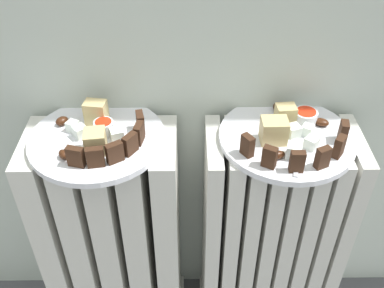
# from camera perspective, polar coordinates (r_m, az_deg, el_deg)

# --- Properties ---
(radiator_left) EXTENTS (0.31, 0.17, 0.58)m
(radiator_left) POSITION_cam_1_polar(r_m,az_deg,el_deg) (1.08, -9.75, -12.03)
(radiator_left) COLOR silver
(radiator_left) RESTS_ON ground_plane
(radiator_right) EXTENTS (0.31, 0.17, 0.58)m
(radiator_right) POSITION_cam_1_polar(r_m,az_deg,el_deg) (1.08, 9.73, -11.88)
(radiator_right) COLOR silver
(radiator_right) RESTS_ON ground_plane
(plate_left) EXTENTS (0.26, 0.26, 0.01)m
(plate_left) POSITION_cam_1_polar(r_m,az_deg,el_deg) (0.87, -11.88, 0.64)
(plate_left) COLOR white
(plate_left) RESTS_ON radiator_left
(plate_right) EXTENTS (0.26, 0.26, 0.01)m
(plate_right) POSITION_cam_1_polar(r_m,az_deg,el_deg) (0.87, 11.84, 0.79)
(plate_right) COLOR white
(plate_right) RESTS_ON radiator_right
(dark_cake_slice_left_0) EXTENTS (0.03, 0.02, 0.04)m
(dark_cake_slice_left_0) POSITION_cam_1_polar(r_m,az_deg,el_deg) (0.80, -14.47, -1.57)
(dark_cake_slice_left_0) COLOR #382114
(dark_cake_slice_left_0) RESTS_ON plate_left
(dark_cake_slice_left_1) EXTENTS (0.03, 0.02, 0.04)m
(dark_cake_slice_left_1) POSITION_cam_1_polar(r_m,az_deg,el_deg) (0.79, -12.10, -1.65)
(dark_cake_slice_left_1) COLOR #382114
(dark_cake_slice_left_1) RESTS_ON plate_left
(dark_cake_slice_left_2) EXTENTS (0.03, 0.03, 0.04)m
(dark_cake_slice_left_2) POSITION_cam_1_polar(r_m,az_deg,el_deg) (0.79, -9.72, -1.09)
(dark_cake_slice_left_2) COLOR #382114
(dark_cake_slice_left_2) RESTS_ON plate_left
(dark_cake_slice_left_3) EXTENTS (0.03, 0.03, 0.04)m
(dark_cake_slice_left_3) POSITION_cam_1_polar(r_m,az_deg,el_deg) (0.81, -7.81, -0.01)
(dark_cake_slice_left_3) COLOR #382114
(dark_cake_slice_left_3) RESTS_ON plate_left
(dark_cake_slice_left_4) EXTENTS (0.02, 0.03, 0.04)m
(dark_cake_slice_left_4) POSITION_cam_1_polar(r_m,az_deg,el_deg) (0.83, -6.70, 1.36)
(dark_cake_slice_left_4) COLOR #382114
(dark_cake_slice_left_4) RESTS_ON plate_left
(dark_cake_slice_left_5) EXTENTS (0.02, 0.03, 0.04)m
(dark_cake_slice_left_5) POSITION_cam_1_polar(r_m,az_deg,el_deg) (0.86, -6.53, 2.74)
(dark_cake_slice_left_5) COLOR #382114
(dark_cake_slice_left_5) RESTS_ON plate_left
(marble_cake_slice_left_0) EXTENTS (0.04, 0.04, 0.04)m
(marble_cake_slice_left_0) POSITION_cam_1_polar(r_m,az_deg,el_deg) (0.82, -12.09, 0.32)
(marble_cake_slice_left_0) COLOR tan
(marble_cake_slice_left_0) RESTS_ON plate_left
(marble_cake_slice_left_1) EXTENTS (0.04, 0.04, 0.05)m
(marble_cake_slice_left_1) POSITION_cam_1_polar(r_m,az_deg,el_deg) (0.89, -12.00, 3.88)
(marble_cake_slice_left_1) COLOR tan
(marble_cake_slice_left_1) RESTS_ON plate_left
(turkish_delight_left_0) EXTENTS (0.03, 0.03, 0.02)m
(turkish_delight_left_0) POSITION_cam_1_polar(r_m,az_deg,el_deg) (0.89, -14.82, 2.20)
(turkish_delight_left_0) COLOR white
(turkish_delight_left_0) RESTS_ON plate_left
(turkish_delight_left_1) EXTENTS (0.03, 0.03, 0.02)m
(turkish_delight_left_1) POSITION_cam_1_polar(r_m,az_deg,el_deg) (0.87, -13.94, 1.52)
(turkish_delight_left_1) COLOR white
(turkish_delight_left_1) RESTS_ON plate_left
(turkish_delight_left_2) EXTENTS (0.03, 0.03, 0.02)m
(turkish_delight_left_2) POSITION_cam_1_polar(r_m,az_deg,el_deg) (0.84, -9.45, 1.13)
(turkish_delight_left_2) COLOR white
(turkish_delight_left_2) RESTS_ON plate_left
(medjool_date_left_0) EXTENTS (0.03, 0.03, 0.02)m
(medjool_date_left_0) POSITION_cam_1_polar(r_m,az_deg,el_deg) (0.83, -15.89, -1.28)
(medjool_date_left_0) COLOR #3D1E0F
(medjool_date_left_0) RESTS_ON plate_left
(medjool_date_left_1) EXTENTS (0.03, 0.03, 0.02)m
(medjool_date_left_1) POSITION_cam_1_polar(r_m,az_deg,el_deg) (0.91, -16.08, 2.81)
(medjool_date_left_1) COLOR #3D1E0F
(medjool_date_left_1) RESTS_ON plate_left
(medjool_date_left_2) EXTENTS (0.03, 0.03, 0.02)m
(medjool_date_left_2) POSITION_cam_1_polar(r_m,az_deg,el_deg) (0.93, -12.54, 4.43)
(medjool_date_left_2) COLOR #3D1E0F
(medjool_date_left_2) RESTS_ON plate_left
(jam_bowl_left) EXTENTS (0.04, 0.04, 0.03)m
(jam_bowl_left) POSITION_cam_1_polar(r_m,az_deg,el_deg) (0.86, -11.05, 2.16)
(jam_bowl_left) COLOR white
(jam_bowl_left) RESTS_ON plate_left
(dark_cake_slice_right_0) EXTENTS (0.02, 0.03, 0.04)m
(dark_cake_slice_right_0) POSITION_cam_1_polar(r_m,az_deg,el_deg) (0.80, 7.00, -0.20)
(dark_cake_slice_right_0) COLOR #382114
(dark_cake_slice_right_0) RESTS_ON plate_right
(dark_cake_slice_right_1) EXTENTS (0.03, 0.02, 0.04)m
(dark_cake_slice_right_1) POSITION_cam_1_polar(r_m,az_deg,el_deg) (0.78, 9.75, -1.64)
(dark_cake_slice_right_1) COLOR #382114
(dark_cake_slice_right_1) RESTS_ON plate_right
(dark_cake_slice_right_2) EXTENTS (0.02, 0.01, 0.04)m
(dark_cake_slice_right_2) POSITION_cam_1_polar(r_m,az_deg,el_deg) (0.78, 13.12, -2.18)
(dark_cake_slice_right_2) COLOR #382114
(dark_cake_slice_right_2) RESTS_ON plate_right
(dark_cake_slice_right_3) EXTENTS (0.03, 0.02, 0.04)m
(dark_cake_slice_right_3) POSITION_cam_1_polar(r_m,az_deg,el_deg) (0.80, 16.16, -1.67)
(dark_cake_slice_right_3) COLOR #382114
(dark_cake_slice_right_3) RESTS_ON plate_right
(dark_cake_slice_right_4) EXTENTS (0.03, 0.03, 0.04)m
(dark_cake_slice_right_4) POSITION_cam_1_polar(r_m,az_deg,el_deg) (0.83, 18.08, -0.32)
(dark_cake_slice_right_4) COLOR #382114
(dark_cake_slice_right_4) RESTS_ON plate_right
(dark_cake_slice_right_5) EXTENTS (0.02, 0.03, 0.04)m
(dark_cake_slice_right_5) POSITION_cam_1_polar(r_m,az_deg,el_deg) (0.87, 18.54, 1.47)
(dark_cake_slice_right_5) COLOR #382114
(dark_cake_slice_right_5) RESTS_ON plate_right
(marble_cake_slice_right_0) EXTENTS (0.04, 0.03, 0.04)m
(marble_cake_slice_right_0) POSITION_cam_1_polar(r_m,az_deg,el_deg) (0.89, 11.69, 3.66)
(marble_cake_slice_right_0) COLOR tan
(marble_cake_slice_right_0) RESTS_ON plate_right
(marble_cake_slice_right_1) EXTENTS (0.05, 0.04, 0.05)m
(marble_cake_slice_right_1) POSITION_cam_1_polar(r_m,az_deg,el_deg) (0.84, 10.29, 1.67)
(marble_cake_slice_right_1) COLOR tan
(marble_cake_slice_right_1) RESTS_ON plate_right
(turkish_delight_right_0) EXTENTS (0.03, 0.03, 0.02)m
(turkish_delight_right_0) POSITION_cam_1_polar(r_m,az_deg,el_deg) (0.86, 12.65, 1.60)
(turkish_delight_right_0) COLOR white
(turkish_delight_right_0) RESTS_ON plate_right
(turkish_delight_right_1) EXTENTS (0.03, 0.03, 0.02)m
(turkish_delight_right_1) POSITION_cam_1_polar(r_m,az_deg,el_deg) (0.87, 14.36, 1.70)
(turkish_delight_right_1) COLOR white
(turkish_delight_right_1) RESTS_ON plate_right
(turkish_delight_right_2) EXTENTS (0.03, 0.03, 0.03)m
(turkish_delight_right_2) POSITION_cam_1_polar(r_m,az_deg,el_deg) (0.82, 12.74, -0.85)
(turkish_delight_right_2) COLOR white
(turkish_delight_right_2) RESTS_ON plate_right
(turkish_delight_right_3) EXTENTS (0.03, 0.03, 0.02)m
(turkish_delight_right_3) POSITION_cam_1_polar(r_m,az_deg,el_deg) (0.84, 14.82, 0.14)
(turkish_delight_right_3) COLOR white
(turkish_delight_right_3) RESTS_ON plate_right
(medjool_date_right_0) EXTENTS (0.02, 0.03, 0.02)m
(medjool_date_right_0) POSITION_cam_1_polar(r_m,az_deg,el_deg) (0.92, 10.74, 4.48)
(medjool_date_right_0) COLOR #3D1E0F
(medjool_date_right_0) RESTS_ON plate_right
(medjool_date_right_1) EXTENTS (0.03, 0.03, 0.01)m
(medjool_date_right_1) POSITION_cam_1_polar(r_m,az_deg,el_deg) (0.91, 16.00, 2.66)
(medjool_date_right_1) COLOR #3D1E0F
(medjool_date_right_1) RESTS_ON plate_right
(medjool_date_right_2) EXTENTS (0.03, 0.02, 0.02)m
(medjool_date_right_2) POSITION_cam_1_polar(r_m,az_deg,el_deg) (0.81, 10.70, -1.38)
(medjool_date_right_2) COLOR #3D1E0F
(medjool_date_right_2) RESTS_ON plate_right
(jam_bowl_right) EXTENTS (0.05, 0.05, 0.02)m
(jam_bowl_right) POSITION_cam_1_polar(r_m,az_deg,el_deg) (0.90, 14.12, 3.45)
(jam_bowl_right) COLOR white
(jam_bowl_right) RESTS_ON plate_right
(fork) EXTENTS (0.04, 0.11, 0.00)m
(fork) POSITION_cam_1_polar(r_m,az_deg,el_deg) (0.83, 13.06, -1.23)
(fork) COLOR #B7B7BC
(fork) RESTS_ON plate_right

